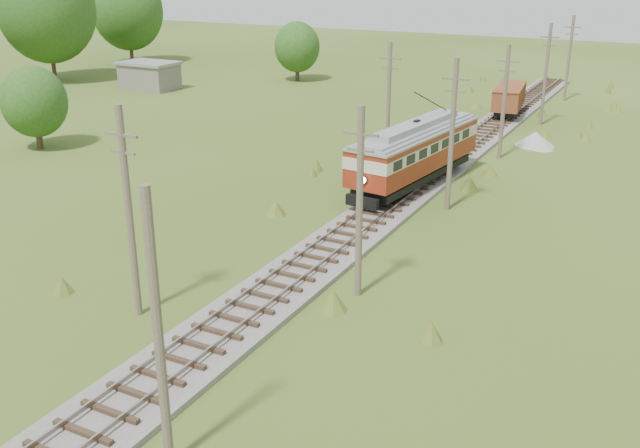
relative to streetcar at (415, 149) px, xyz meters
The scene contains 17 objects.
railbed_main 2.54m from the streetcar, 89.92° to the left, with size 3.60×96.00×0.57m.
streetcar is the anchor object (origin of this frame).
gondola 24.91m from the streetcar, 90.00° to the left, with size 3.29×7.57×2.43m.
gravel_pile 15.95m from the streetcar, 72.67° to the left, with size 3.19×3.38×1.16m.
utility_pole_r_1 29.03m from the streetcar, 83.86° to the right, with size 0.30×0.30×8.80m.
utility_pole_r_2 16.24m from the streetcar, 78.21° to the right, with size 1.60×0.30×8.60m.
utility_pole_r_3 4.67m from the streetcar, 41.33° to the right, with size 1.60×0.30×9.00m.
utility_pole_r_4 10.74m from the streetcar, 73.59° to the left, with size 1.60×0.30×8.40m.
utility_pole_r_5 23.51m from the streetcar, 81.66° to the left, with size 1.60×0.30×8.90m.
utility_pole_r_6 36.37m from the streetcar, 84.95° to the left, with size 1.60×0.30×8.70m.
utility_pole_l_a 22.30m from the streetcar, 100.90° to the right, with size 1.60×0.30×9.00m.
utility_pole_l_b 7.84m from the streetcar, 126.04° to the left, with size 1.60×0.30×8.60m.
tree_left_4 57.92m from the streetcar, 159.50° to the left, with size 11.34×11.34×14.61m.
tree_left_5 66.82m from the streetcar, 147.13° to the left, with size 9.66×9.66×12.44m.
tree_mid_a 44.21m from the streetcar, 129.32° to the left, with size 5.46×5.46×7.03m.
tree_mid_c 30.26m from the streetcar, behind, with size 5.04×5.04×6.49m.
shed 45.28m from the streetcar, 152.09° to the left, with size 6.40×4.40×3.10m.
Camera 1 is at (15.24, -8.39, 14.32)m, focal length 40.00 mm.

